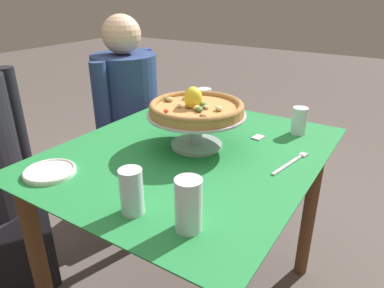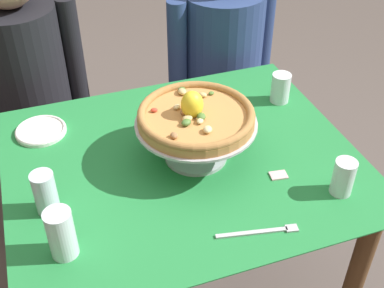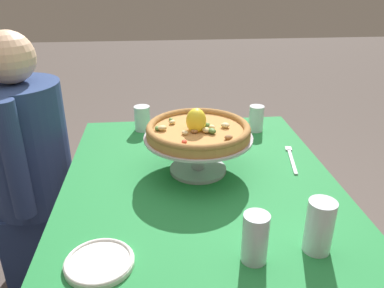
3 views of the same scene
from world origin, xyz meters
name	(u,v)px [view 3 (image 3 of 3)]	position (x,y,z in m)	size (l,w,h in m)	color
dining_table	(199,208)	(0.00, 0.00, 0.63)	(1.06, 0.89, 0.75)	brown
pizza_stand	(198,148)	(0.04, 0.00, 0.84)	(0.36, 0.36, 0.13)	#B7B7C1
pizza	(198,130)	(0.04, 0.00, 0.91)	(0.34, 0.34, 0.10)	#BC8447
water_glass_back_right	(142,120)	(0.43, 0.20, 0.80)	(0.07, 0.07, 0.11)	white
water_glass_side_left	(255,241)	(-0.41, -0.08, 0.81)	(0.06, 0.06, 0.13)	silver
water_glass_front_right	(256,120)	(0.37, -0.28, 0.80)	(0.06, 0.06, 0.11)	white
water_glass_front_left	(319,229)	(-0.39, -0.25, 0.81)	(0.07, 0.07, 0.14)	silver
side_plate	(99,262)	(-0.39, 0.28, 0.76)	(0.16, 0.16, 0.02)	white
dinner_fork	(291,158)	(0.10, -0.35, 0.76)	(0.22, 0.06, 0.01)	#B7B7C1
sugar_packet	(234,144)	(0.24, -0.17, 0.76)	(0.05, 0.04, 0.01)	beige
diner_right	(31,174)	(0.41, 0.68, 0.57)	(0.50, 0.39, 1.18)	navy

